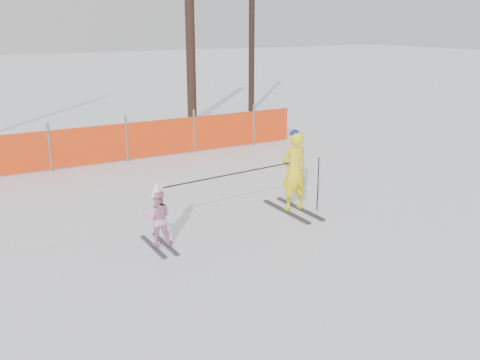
% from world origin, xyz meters
% --- Properties ---
extents(ground, '(120.00, 120.00, 0.00)m').
position_xyz_m(ground, '(0.00, 0.00, 0.00)').
color(ground, white).
rests_on(ground, ground).
extents(adult, '(0.59, 1.53, 1.66)m').
position_xyz_m(adult, '(1.51, 0.99, 0.82)').
color(adult, black).
rests_on(adult, ground).
extents(child, '(0.56, 1.06, 1.14)m').
position_xyz_m(child, '(-1.47, 0.69, 0.52)').
color(child, black).
rests_on(child, ground).
extents(ski_poles, '(3.32, 0.30, 1.09)m').
position_xyz_m(ski_poles, '(0.57, 0.83, 0.88)').
color(ski_poles, black).
rests_on(ski_poles, ground).
extents(tree_trunks, '(12.44, 2.42, 6.40)m').
position_xyz_m(tree_trunks, '(2.38, 10.91, 2.96)').
color(tree_trunks, black).
rests_on(tree_trunks, ground).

